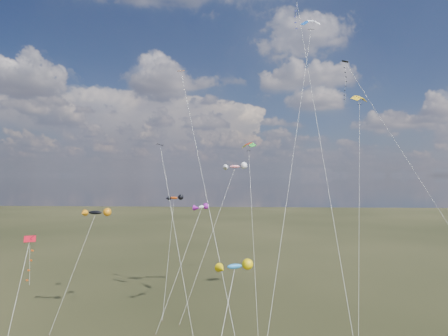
{
  "coord_description": "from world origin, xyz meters",
  "views": [
    {
      "loc": [
        2.91,
        -30.53,
        18.06
      ],
      "look_at": [
        0.0,
        18.0,
        19.0
      ],
      "focal_mm": 32.0,
      "sensor_mm": 36.0,
      "label": 1
    }
  ],
  "objects": [
    {
      "name": "novelty_white_purple",
      "position": [
        -3.24,
        21.86,
        13.89
      ],
      "size": [
        5.3,
        8.75,
        14.38
      ],
      "color": "white",
      "rests_on": "ground"
    },
    {
      "name": "parafoil_blue_white",
      "position": [
        10.85,
        19.84,
        37.36
      ],
      "size": [
        8.55,
        19.9,
        38.23
      ],
      "color": "blue",
      "rests_on": "ground"
    },
    {
      "name": "diamond_black_mid",
      "position": [
        -6.12,
        14.75,
        15.71
      ],
      "size": [
        7.48,
        15.49,
        22.12
      ],
      "color": "black",
      "rests_on": "ground"
    },
    {
      "name": "diamond_navy_tall",
      "position": [
        9.31,
        18.25,
        35.19
      ],
      "size": [
        2.45,
        25.42,
        41.01
      ],
      "color": "#0C1451",
      "rests_on": "ground"
    },
    {
      "name": "novelty_orange_black",
      "position": [
        -8.32,
        29.63,
        14.62
      ],
      "size": [
        2.9,
        12.08,
        15.17
      ],
      "color": "#D7470E",
      "rests_on": "ground"
    },
    {
      "name": "novelty_blue_yellow",
      "position": [
        2.03,
        -4.99,
        12.18
      ],
      "size": [
        3.64,
        11.08,
        12.67
      ],
      "color": "#2073B9",
      "rests_on": "ground"
    },
    {
      "name": "diamond_red_low",
      "position": [
        -15.23,
        1.5,
        10.49
      ],
      "size": [
        1.46,
        7.7,
        13.01
      ],
      "color": "#B10C1A",
      "rests_on": "ground"
    },
    {
      "name": "parafoil_yellow",
      "position": [
        18.05,
        24.3,
        28.58
      ],
      "size": [
        6.38,
        18.42,
        29.36
      ],
      "color": "gold",
      "rests_on": "ground"
    },
    {
      "name": "parafoil_tricolor",
      "position": [
        3.03,
        22.72,
        22.21
      ],
      "size": [
        2.24,
        15.13,
        22.87
      ],
      "color": "yellow",
      "rests_on": "ground"
    },
    {
      "name": "diamond_black_high",
      "position": [
        18.82,
        30.62,
        30.77
      ],
      "size": [
        14.31,
        20.24,
        35.91
      ],
      "color": "black",
      "rests_on": "ground"
    },
    {
      "name": "novelty_redwhite_stripe",
      "position": [
        0.91,
        29.96,
        19.39
      ],
      "size": [
        7.96,
        13.47,
        20.09
      ],
      "color": "red",
      "rests_on": "ground"
    },
    {
      "name": "novelty_black_orange",
      "position": [
        -16.98,
        20.44,
        13.24
      ],
      "size": [
        4.36,
        7.65,
        13.81
      ],
      "color": "black",
      "rests_on": "ground"
    },
    {
      "name": "diamond_orange_center",
      "position": [
        -2.3,
        10.04,
        20.8
      ],
      "size": [
        9.9,
        26.6,
        31.35
      ],
      "color": "orange",
      "rests_on": "ground"
    }
  ]
}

